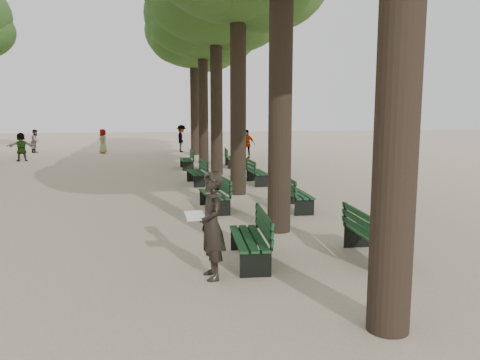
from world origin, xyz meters
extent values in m
plane|color=#C6AF96|center=(0.00, 0.00, 0.00)|extent=(120.00, 120.00, 0.00)
cylinder|color=#33261C|center=(1.50, -2.00, 3.75)|extent=(0.52, 0.52, 7.50)
cylinder|color=#33261C|center=(1.50, 3.00, 3.75)|extent=(0.52, 0.52, 7.50)
cylinder|color=#33261C|center=(1.50, 8.00, 3.75)|extent=(0.52, 0.52, 7.50)
cylinder|color=#33261C|center=(1.50, 13.00, 3.75)|extent=(0.52, 0.52, 7.50)
cylinder|color=#33261C|center=(1.50, 18.00, 3.75)|extent=(0.52, 0.52, 7.50)
ellipsoid|color=#28501B|center=(1.50, 18.00, 7.70)|extent=(6.00, 6.00, 4.50)
cylinder|color=#33261C|center=(1.50, 23.00, 3.75)|extent=(0.52, 0.52, 7.50)
ellipsoid|color=#28501B|center=(1.50, 23.00, 7.70)|extent=(6.00, 6.00, 4.50)
cube|color=black|center=(0.35, 0.92, 0.23)|extent=(0.66, 1.83, 0.45)
cube|color=black|center=(0.35, 0.92, 0.45)|extent=(0.68, 1.84, 0.04)
cube|color=black|center=(0.63, 0.90, 0.72)|extent=(0.18, 1.80, 0.40)
cube|color=black|center=(0.35, 5.58, 0.23)|extent=(0.67, 1.84, 0.45)
cube|color=black|center=(0.35, 5.58, 0.45)|extent=(0.69, 1.84, 0.04)
cube|color=black|center=(0.63, 5.60, 0.72)|extent=(0.19, 1.80, 0.40)
cube|color=black|center=(0.35, 10.41, 0.23)|extent=(0.66, 1.83, 0.45)
cube|color=black|center=(0.35, 10.41, 0.45)|extent=(0.68, 1.84, 0.04)
cube|color=black|center=(0.63, 10.43, 0.72)|extent=(0.18, 1.80, 0.40)
cube|color=black|center=(0.35, 15.36, 0.23)|extent=(0.53, 1.80, 0.45)
cube|color=black|center=(0.35, 15.36, 0.45)|extent=(0.55, 1.80, 0.04)
cube|color=black|center=(0.63, 15.36, 0.72)|extent=(0.05, 1.80, 0.40)
cube|color=black|center=(2.65, 0.67, 0.23)|extent=(0.64, 1.83, 0.45)
cube|color=black|center=(2.65, 0.67, 0.45)|extent=(0.66, 1.83, 0.04)
cube|color=black|center=(2.37, 0.68, 0.72)|extent=(0.16, 1.80, 0.40)
cube|color=black|center=(2.65, 5.22, 0.23)|extent=(0.60, 1.82, 0.45)
cube|color=black|center=(2.65, 5.22, 0.45)|extent=(0.62, 1.82, 0.04)
cube|color=black|center=(2.37, 5.23, 0.72)|extent=(0.12, 1.80, 0.40)
cube|color=black|center=(2.65, 10.08, 0.23)|extent=(0.53, 1.80, 0.45)
cube|color=black|center=(2.65, 10.08, 0.45)|extent=(0.55, 1.80, 0.04)
cube|color=black|center=(2.37, 10.08, 0.72)|extent=(0.05, 1.80, 0.40)
cube|color=black|center=(2.65, 15.81, 0.23)|extent=(0.67, 1.84, 0.45)
cube|color=black|center=(2.65, 15.81, 0.45)|extent=(0.69, 1.84, 0.04)
cube|color=black|center=(2.37, 15.83, 0.72)|extent=(0.19, 1.80, 0.40)
imported|color=black|center=(-0.39, 0.24, 0.88)|extent=(0.45, 0.75, 1.76)
cube|color=white|center=(-0.64, 0.24, 1.05)|extent=(0.37, 0.29, 0.12)
imported|color=#262628|center=(-8.38, 20.79, 0.80)|extent=(1.50, 0.84, 1.60)
imported|color=#262628|center=(-4.40, 25.18, 0.81)|extent=(0.50, 0.84, 1.61)
imported|color=#262628|center=(4.27, 20.02, 0.85)|extent=(1.04, 0.74, 1.70)
imported|color=#262628|center=(-8.91, 26.57, 0.78)|extent=(0.47, 0.81, 1.57)
imported|color=#262628|center=(0.80, 25.34, 0.93)|extent=(0.49, 1.23, 1.86)
camera|label=1|loc=(-1.33, -7.03, 2.67)|focal=35.00mm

